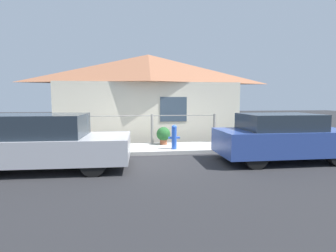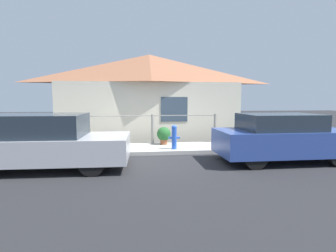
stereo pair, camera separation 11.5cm
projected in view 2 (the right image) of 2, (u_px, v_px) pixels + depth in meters
name	position (u px, v px, depth m)	size (l,w,h in m)	color
ground_plane	(156.00, 155.00, 8.29)	(60.00, 60.00, 0.00)	#262628
sidewalk	(154.00, 148.00, 9.13)	(24.00, 1.71, 0.12)	#B2AFA8
house	(149.00, 73.00, 11.44)	(8.00, 2.23, 3.72)	beige
fence	(153.00, 127.00, 9.76)	(4.90, 0.10, 1.09)	gray
car_left	(43.00, 142.00, 6.62)	(4.25, 1.86, 1.40)	#B7B7BC
car_right	(282.00, 138.00, 7.40)	(3.74, 1.65, 1.36)	#2D4793
fire_hydrant	(174.00, 136.00, 8.67)	(0.39, 0.17, 0.81)	blue
potted_plant_near_hydrant	(164.00, 135.00, 9.56)	(0.51, 0.51, 0.64)	#9E5638
potted_plant_by_fence	(74.00, 139.00, 8.85)	(0.38, 0.38, 0.52)	#9E5638
potted_plant_corner	(254.00, 133.00, 10.11)	(0.53, 0.53, 0.64)	slate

